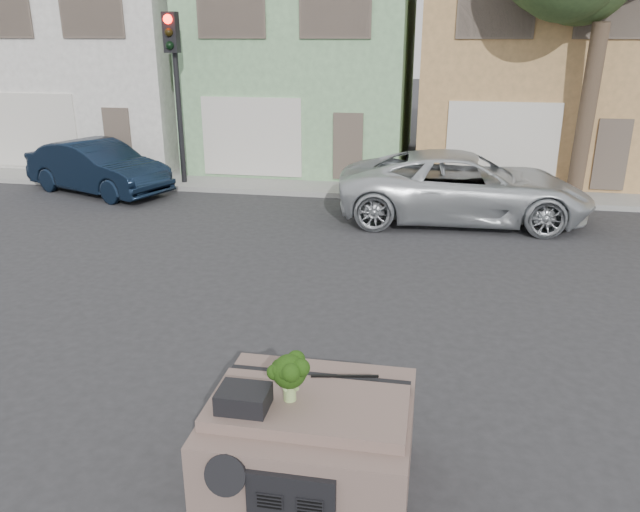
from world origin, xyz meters
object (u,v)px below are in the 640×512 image
(navy_sedan, at_px, (101,193))
(silver_pickup, at_px, (461,220))
(traffic_signal, at_px, (177,103))
(broccoli, at_px, (290,378))

(navy_sedan, distance_m, silver_pickup, 10.53)
(traffic_signal, bearing_deg, silver_pickup, -14.07)
(navy_sedan, bearing_deg, traffic_signal, -41.35)
(silver_pickup, bearing_deg, broccoli, 166.56)
(silver_pickup, bearing_deg, navy_sedan, 82.00)
(navy_sedan, xyz_separation_m, silver_pickup, (10.48, -0.98, 0.00))
(navy_sedan, relative_size, broccoli, 9.49)
(navy_sedan, relative_size, silver_pickup, 0.75)
(traffic_signal, bearing_deg, navy_sedan, -152.80)
(navy_sedan, height_order, broccoli, broccoli)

